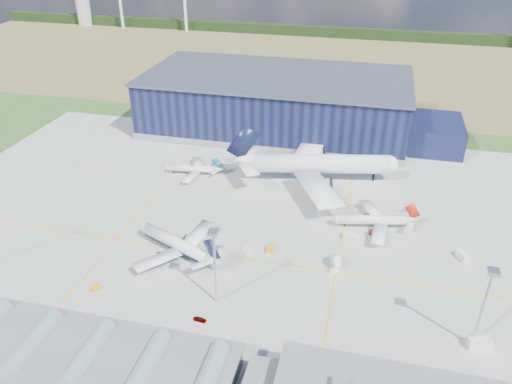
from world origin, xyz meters
The scene contains 22 objects.
ground centered at (0.00, 0.00, 0.00)m, with size 600.00×600.00×0.00m, color #2F5A21.
apron centered at (0.00, 10.00, 0.03)m, with size 220.00×160.00×0.08m.
farmland centered at (0.00, 220.00, 0.00)m, with size 600.00×220.00×0.01m, color olive.
treeline centered at (0.00, 300.00, 4.00)m, with size 600.00×8.00×8.00m, color black.
hangar centered at (2.81, 94.80, 11.62)m, with size 145.00×62.00×26.10m.
glass_concourse centered at (-6.45, -60.00, 3.69)m, with size 78.00×23.00×8.60m.
light_mast_center centered at (10.00, -30.00, 15.43)m, with size 2.60×2.60×23.00m.
light_mast_east centered at (75.00, -30.00, 15.43)m, with size 2.60×2.60×23.00m.
airliner_navy centered at (-8.54, -12.00, 5.50)m, with size 33.73×32.99×11.00m, color white, non-canonical shape.
airliner_red centered at (49.04, 16.59, 4.68)m, with size 28.73×28.10×9.37m, color white, non-canonical shape.
airliner_widebody centered at (27.50, 45.77, 10.97)m, with size 67.31×65.85×21.95m, color white, non-canonical shape.
airliner_regional centered at (-22.19, 38.55, 3.87)m, with size 23.73×23.21×7.74m, color white, non-canonical shape.
gse_tug_a centered at (19.15, -4.35, 0.74)m, with size 2.16×3.53×1.47m, color #F1AB14.
gse_tug_b centered at (-24.26, -33.47, 0.61)m, with size 1.88×2.83×1.22m, color #F1AB14.
gse_van_a centered at (42.99, 7.51, 1.14)m, with size 2.28×5.23×2.28m, color white.
gse_cart_a centered at (11.84, -6.10, 0.57)m, with size 1.74×2.61×1.13m, color white.
gse_van_b centered at (76.42, 5.79, 1.06)m, with size 2.12×4.63×2.12m, color white.
gse_tug_c centered at (1.16, 57.20, 0.73)m, with size 2.08×3.34×1.46m, color #F1AB14.
gse_van_c centered at (76.50, -30.31, 1.34)m, with size 2.67×5.57×2.67m, color white.
airstair centered at (39.46, -7.35, 1.55)m, with size 1.94×4.84×3.10m, color white.
car_a centered at (8.10, -38.19, 0.58)m, with size 1.37×3.42×1.16m, color #99999E.
car_b centered at (51.24, -48.00, 0.63)m, with size 1.33×3.80×1.25m, color #99999E.
Camera 1 is at (44.89, -127.11, 92.09)m, focal length 35.00 mm.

